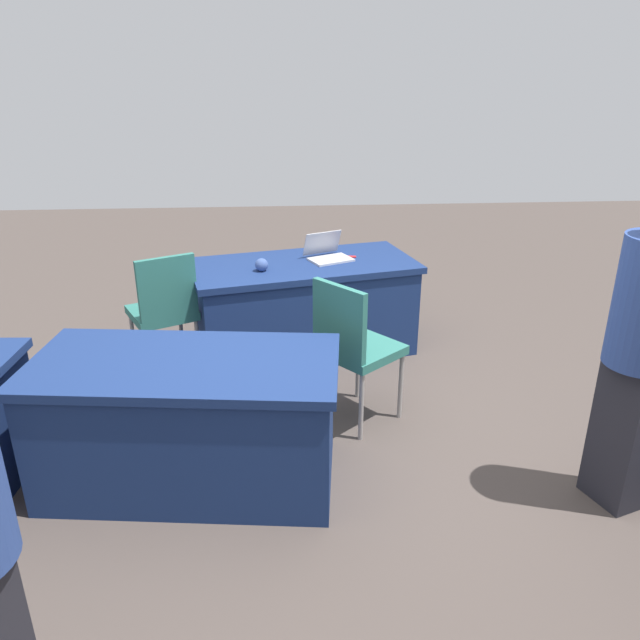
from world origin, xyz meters
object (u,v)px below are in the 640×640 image
(chair_tucked_left, at_px, (164,307))
(scissors_red, at_px, (345,257))
(chair_tucked_right, at_px, (353,343))
(yarn_ball, at_px, (262,265))
(laptop_silver, at_px, (328,254))
(table_mid_right, at_px, (189,421))
(table_foreground, at_px, (304,306))

(chair_tucked_left, distance_m, scissors_red, 1.48)
(chair_tucked_right, bearing_deg, yarn_ball, 171.46)
(yarn_ball, height_order, scissors_red, yarn_ball)
(chair_tucked_right, xyz_separation_m, laptop_silver, (0.05, -1.22, 0.21))
(table_mid_right, bearing_deg, chair_tucked_right, -150.60)
(table_mid_right, relative_size, chair_tucked_right, 1.75)
(chair_tucked_right, height_order, laptop_silver, chair_tucked_right)
(table_foreground, height_order, chair_tucked_left, chair_tucked_left)
(chair_tucked_right, distance_m, scissors_red, 1.28)
(laptop_silver, distance_m, scissors_red, 0.15)
(table_foreground, bearing_deg, laptop_silver, -157.90)
(laptop_silver, distance_m, yarn_ball, 0.59)
(yarn_ball, bearing_deg, chair_tucked_left, 13.84)
(chair_tucked_left, distance_m, laptop_silver, 1.34)
(table_foreground, distance_m, yarn_ball, 0.56)
(chair_tucked_right, xyz_separation_m, scissors_red, (-0.09, -1.27, 0.18))
(table_mid_right, height_order, chair_tucked_right, chair_tucked_right)
(chair_tucked_left, height_order, chair_tucked_right, chair_tucked_right)
(table_mid_right, height_order, laptop_silver, laptop_silver)
(table_foreground, distance_m, chair_tucked_left, 1.11)
(table_mid_right, distance_m, yarn_ball, 1.60)
(table_mid_right, xyz_separation_m, yarn_ball, (-0.39, -1.50, 0.42))
(chair_tucked_left, bearing_deg, laptop_silver, -6.80)
(laptop_silver, height_order, yarn_ball, laptop_silver)
(table_foreground, relative_size, chair_tucked_right, 1.93)
(table_foreground, relative_size, chair_tucked_left, 1.98)
(laptop_silver, height_order, scissors_red, laptop_silver)
(table_mid_right, bearing_deg, laptop_silver, -117.21)
(chair_tucked_right, xyz_separation_m, yarn_ball, (0.58, -0.95, 0.22))
(chair_tucked_left, bearing_deg, table_foreground, -7.23)
(chair_tucked_right, bearing_deg, table_mid_right, -100.34)
(table_foreground, distance_m, table_mid_right, 1.83)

